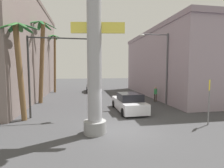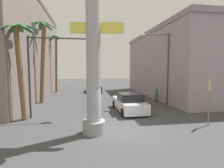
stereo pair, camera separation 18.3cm
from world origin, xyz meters
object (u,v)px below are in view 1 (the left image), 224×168
object	(u,v)px
car_lead	(129,103)
palm_tree_near_left	(20,59)
palm_tree_mid_left	(41,54)
car_far	(93,87)
traffic_light_mast	(51,61)
palm_tree_far_left	(54,57)
neon_sign_pole	(94,39)
pedestrian_mid_right	(156,93)
crossing_sign	(209,95)
street_lamp	(162,61)

from	to	relation	value
car_lead	palm_tree_near_left	distance (m)	8.78
palm_tree_mid_left	car_far	bearing A→B (deg)	54.32
traffic_light_mast	palm_tree_far_left	bearing A→B (deg)	97.49
neon_sign_pole	car_lead	world-z (taller)	neon_sign_pole
traffic_light_mast	palm_tree_far_left	distance (m)	14.57
traffic_light_mast	palm_tree_mid_left	world-z (taller)	palm_tree_mid_left
car_far	pedestrian_mid_right	xyz separation A→B (m)	(6.11, -9.54, 0.20)
palm_tree_far_left	pedestrian_mid_right	world-z (taller)	palm_tree_far_left
crossing_sign	pedestrian_mid_right	xyz separation A→B (m)	(-0.04, 7.98, -0.94)
palm_tree_mid_left	traffic_light_mast	bearing A→B (deg)	-72.00
palm_tree_near_left	car_lead	bearing A→B (deg)	10.13
traffic_light_mast	palm_tree_near_left	bearing A→B (deg)	-162.31
neon_sign_pole	palm_tree_near_left	xyz separation A→B (m)	(-4.75, 3.16, -0.93)
crossing_sign	traffic_light_mast	distance (m)	10.86
traffic_light_mast	car_far	xyz separation A→B (m)	(3.86, 13.97, -3.40)
palm_tree_far_left	traffic_light_mast	bearing A→B (deg)	-82.51
car_far	palm_tree_far_left	world-z (taller)	palm_tree_far_left
neon_sign_pole	palm_tree_mid_left	distance (m)	10.79
car_far	pedestrian_mid_right	size ratio (longest dim) A/B	2.94
street_lamp	crossing_sign	xyz separation A→B (m)	(0.09, -6.42, -2.40)
palm_tree_mid_left	crossing_sign	bearing A→B (deg)	-38.40
neon_sign_pole	street_lamp	xyz separation A→B (m)	(7.11, 6.65, -0.85)
car_lead	car_far	world-z (taller)	same
crossing_sign	pedestrian_mid_right	bearing A→B (deg)	90.30
crossing_sign	palm_tree_far_left	xyz separation A→B (m)	(-11.91, 17.94, 3.46)
palm_tree_far_left	pedestrian_mid_right	distance (m)	16.11
street_lamp	palm_tree_far_left	bearing A→B (deg)	135.74
crossing_sign	pedestrian_mid_right	world-z (taller)	crossing_sign
palm_tree_near_left	car_far	bearing A→B (deg)	68.35
street_lamp	palm_tree_mid_left	world-z (taller)	palm_tree_mid_left
crossing_sign	car_lead	distance (m)	6.04
pedestrian_mid_right	traffic_light_mast	bearing A→B (deg)	-156.07
palm_tree_near_left	pedestrian_mid_right	xyz separation A→B (m)	(11.90, 5.04, -3.26)
street_lamp	palm_tree_far_left	distance (m)	16.54
car_far	palm_tree_mid_left	world-z (taller)	palm_tree_mid_left
neon_sign_pole	street_lamp	bearing A→B (deg)	43.10
traffic_light_mast	palm_tree_near_left	distance (m)	2.02
car_far	palm_tree_mid_left	distance (m)	10.83
crossing_sign	car_far	distance (m)	18.60
neon_sign_pole	traffic_light_mast	size ratio (longest dim) A/B	1.90
crossing_sign	palm_tree_near_left	bearing A→B (deg)	166.18
crossing_sign	palm_tree_far_left	distance (m)	21.81
neon_sign_pole	palm_tree_far_left	xyz separation A→B (m)	(-4.71, 18.17, 0.21)
street_lamp	car_far	xyz separation A→B (m)	(-6.07, 11.09, -3.55)
palm_tree_near_left	palm_tree_far_left	bearing A→B (deg)	89.88
pedestrian_mid_right	car_far	bearing A→B (deg)	122.65
crossing_sign	palm_tree_near_left	distance (m)	12.51
traffic_light_mast	palm_tree_near_left	size ratio (longest dim) A/B	0.88
street_lamp	palm_tree_near_left	distance (m)	12.36
palm_tree_far_left	palm_tree_near_left	distance (m)	15.05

